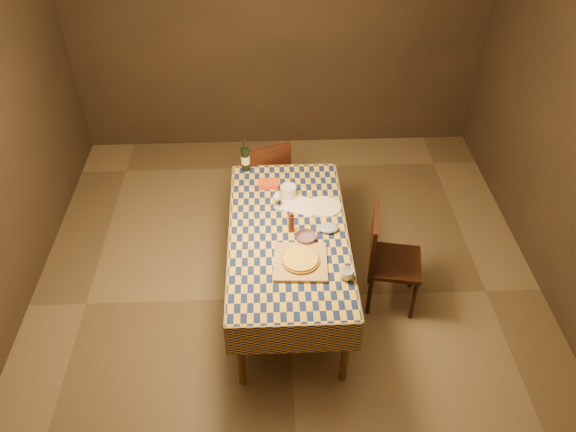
{
  "coord_description": "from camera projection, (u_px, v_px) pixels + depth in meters",
  "views": [
    {
      "loc": [
        -0.14,
        -3.26,
        3.75
      ],
      "look_at": [
        0.0,
        0.05,
        0.9
      ],
      "focal_mm": 35.0,
      "sensor_mm": 36.0,
      "label": 1
    }
  ],
  "objects": [
    {
      "name": "cutting_board",
      "position": [
        300.0,
        262.0,
        4.16
      ],
      "size": [
        0.41,
        0.41,
        0.02
      ],
      "primitive_type": "cube",
      "rotation": [
        0.0,
        0.0,
        -0.05
      ],
      "color": "tan",
      "rests_on": "dining_table"
    },
    {
      "name": "chair_right",
      "position": [
        386.0,
        255.0,
        4.58
      ],
      "size": [
        0.5,
        0.49,
        0.93
      ],
      "color": "black",
      "rests_on": "ground"
    },
    {
      "name": "pepper_mill",
      "position": [
        291.0,
        222.0,
        4.38
      ],
      "size": [
        0.05,
        0.05,
        0.19
      ],
      "color": "#4E1C12",
      "rests_on": "dining_table"
    },
    {
      "name": "bowl",
      "position": [
        306.0,
        238.0,
        4.34
      ],
      "size": [
        0.2,
        0.2,
        0.05
      ],
      "primitive_type": "imported",
      "rotation": [
        0.0,
        0.0,
        0.29
      ],
      "color": "#664A56",
      "rests_on": "dining_table"
    },
    {
      "name": "flour_patch",
      "position": [
        300.0,
        205.0,
        4.68
      ],
      "size": [
        0.36,
        0.32,
        0.0
      ],
      "primitive_type": "cube",
      "rotation": [
        0.0,
        0.0,
        -0.38
      ],
      "color": "white",
      "rests_on": "dining_table"
    },
    {
      "name": "wine_glass",
      "position": [
        277.0,
        198.0,
        4.59
      ],
      "size": [
        0.08,
        0.08,
        0.14
      ],
      "color": "silver",
      "rests_on": "dining_table"
    },
    {
      "name": "dining_table",
      "position": [
        288.0,
        240.0,
        4.47
      ],
      "size": [
        0.94,
        1.84,
        0.77
      ],
      "color": "brown",
      "rests_on": "ground"
    },
    {
      "name": "takeout_container",
      "position": [
        268.0,
        184.0,
        4.86
      ],
      "size": [
        0.17,
        0.12,
        0.04
      ],
      "primitive_type": "cube",
      "rotation": [
        0.0,
        0.0,
        -0.02
      ],
      "color": "#C43F19",
      "rests_on": "dining_table"
    },
    {
      "name": "deli_tub",
      "position": [
        289.0,
        192.0,
        4.73
      ],
      "size": [
        0.14,
        0.14,
        0.11
      ],
      "primitive_type": "cylinder",
      "rotation": [
        0.0,
        0.0,
        -0.06
      ],
      "color": "silver",
      "rests_on": "dining_table"
    },
    {
      "name": "flour_bag",
      "position": [
        328.0,
        228.0,
        4.43
      ],
      "size": [
        0.2,
        0.18,
        0.05
      ],
      "primitive_type": "ellipsoid",
      "rotation": [
        0.0,
        0.0,
        0.43
      ],
      "color": "#9097B8",
      "rests_on": "dining_table"
    },
    {
      "name": "room",
      "position": [
        288.0,
        173.0,
        4.04
      ],
      "size": [
        5.0,
        5.1,
        2.7
      ],
      "color": "brown",
      "rests_on": "ground"
    },
    {
      "name": "white_plate",
      "position": [
        325.0,
        207.0,
        4.65
      ],
      "size": [
        0.29,
        0.29,
        0.02
      ],
      "primitive_type": "cylinder",
      "rotation": [
        0.0,
        0.0,
        -0.1
      ],
      "color": "white",
      "rests_on": "dining_table"
    },
    {
      "name": "pizza",
      "position": [
        300.0,
        259.0,
        4.14
      ],
      "size": [
        0.37,
        0.37,
        0.03
      ],
      "color": "#965F19",
      "rests_on": "cutting_board"
    },
    {
      "name": "tumbler",
      "position": [
        347.0,
        274.0,
        4.03
      ],
      "size": [
        0.1,
        0.1,
        0.08
      ],
      "primitive_type": "imported",
      "rotation": [
        0.0,
        0.0,
        -0.02
      ],
      "color": "white",
      "rests_on": "dining_table"
    },
    {
      "name": "chair_far",
      "position": [
        266.0,
        176.0,
        5.39
      ],
      "size": [
        0.54,
        0.55,
        0.93
      ],
      "color": "black",
      "rests_on": "ground"
    },
    {
      "name": "wine_bottle",
      "position": [
        245.0,
        159.0,
        4.98
      ],
      "size": [
        0.09,
        0.09,
        0.31
      ],
      "color": "black",
      "rests_on": "dining_table"
    }
  ]
}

